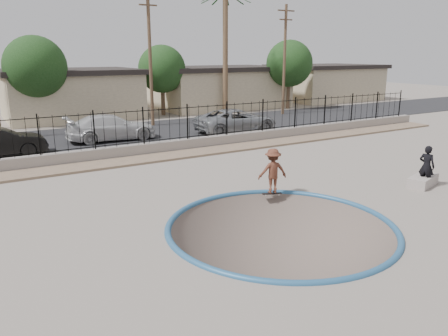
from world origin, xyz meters
TOP-DOWN VIEW (x-y plane):
  - ground at (0.00, 12.00)m, footprint 120.00×120.00m
  - bowl_pit at (0.00, -1.00)m, footprint 6.84×6.84m
  - coping_ring at (0.00, -1.00)m, footprint 7.04×7.04m
  - rock_strip at (0.00, 9.20)m, footprint 42.00×1.60m
  - retaining_wall at (0.00, 10.30)m, footprint 42.00×0.45m
  - fence at (0.00, 10.30)m, footprint 40.00×0.04m
  - street at (0.00, 17.00)m, footprint 90.00×8.00m
  - house_center at (0.00, 26.50)m, footprint 10.60×8.60m
  - house_east at (14.00, 26.50)m, footprint 12.60×8.60m
  - house_east_far at (28.00, 26.50)m, footprint 11.60×8.60m
  - palm_right at (12.00, 22.00)m, footprint 2.30×2.30m
  - utility_pole_mid at (4.00, 19.00)m, footprint 1.70×0.24m
  - utility_pole_right at (16.00, 19.00)m, footprint 1.70×0.24m
  - street_tree_left at (-3.00, 23.00)m, footprint 4.32×4.32m
  - street_tree_mid at (7.00, 24.00)m, footprint 3.96×3.96m
  - street_tree_right at (19.00, 22.00)m, footprint 4.32×4.32m
  - skater at (1.64, 1.60)m, footprint 1.21×0.91m
  - skateboard at (1.64, 1.60)m, footprint 0.75×0.47m
  - videographer at (7.50, -0.63)m, footprint 0.52×0.67m
  - concrete_ledge at (7.50, -0.54)m, footprint 1.73×1.13m
  - car_c at (-0.26, 15.00)m, footprint 5.37×2.36m
  - car_d at (7.63, 13.40)m, footprint 5.61×2.66m

SIDE VIEW (x-z plane):
  - ground at x=0.00m, z-range -2.20..0.00m
  - bowl_pit at x=0.00m, z-range -0.90..0.90m
  - coping_ring at x=0.00m, z-range -0.10..0.10m
  - street at x=0.00m, z-range 0.00..0.04m
  - skateboard at x=1.64m, z-range 0.02..0.08m
  - rock_strip at x=0.00m, z-range 0.00..0.11m
  - concrete_ledge at x=7.50m, z-range 0.00..0.40m
  - retaining_wall at x=0.00m, z-range 0.00..0.60m
  - car_c at x=-0.26m, z-range 0.04..1.57m
  - car_d at x=7.63m, z-range 0.04..1.58m
  - videographer at x=7.50m, z-range 0.00..1.64m
  - skater at x=1.64m, z-range 0.00..1.66m
  - fence at x=0.00m, z-range 0.60..2.40m
  - house_east at x=14.00m, z-range 0.02..3.92m
  - house_east_far at x=28.00m, z-range 0.02..3.92m
  - house_center at x=0.00m, z-range 0.02..3.92m
  - street_tree_mid at x=7.00m, z-range 0.92..6.75m
  - street_tree_left at x=-3.00m, z-range 1.01..7.37m
  - street_tree_right at x=19.00m, z-range 1.01..7.37m
  - utility_pole_right at x=16.00m, z-range 0.20..9.20m
  - utility_pole_mid at x=4.00m, z-range 0.21..9.71m
  - palm_right at x=12.00m, z-range 2.18..12.48m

